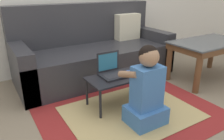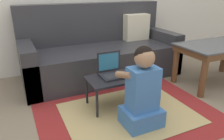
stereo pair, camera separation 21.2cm
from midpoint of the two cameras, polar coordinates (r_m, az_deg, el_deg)
The scene contains 8 objects.
ground_plane at distance 2.08m, azimuth -0.90°, elevation -11.68°, with size 16.00×16.00×0.00m, color #7F705B.
area_rug at distance 2.11m, azimuth 1.93°, elevation -11.05°, with size 1.63×1.26×0.01m.
couch at distance 2.89m, azimuth -6.78°, elevation 4.37°, with size 1.98×0.83×0.92m.
coffee_table at distance 2.93m, azimuth 21.93°, elevation 5.46°, with size 0.96×0.55×0.50m.
laptop_desk at distance 2.14m, azimuth -0.93°, elevation -2.54°, with size 0.63×0.33×0.30m.
laptop at distance 2.13m, azimuth -2.83°, elevation -0.59°, with size 0.25×0.22×0.22m.
computer_mouse at distance 2.17m, azimuth 1.95°, elevation -0.69°, with size 0.07×0.11×0.03m.
person_seated at distance 1.83m, azimuth 5.72°, elevation -5.47°, with size 0.32×0.37×0.70m.
Camera 1 is at (-0.98, -1.46, 1.13)m, focal length 35.00 mm.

